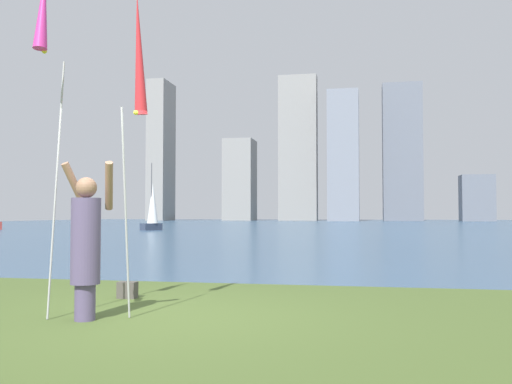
{
  "coord_description": "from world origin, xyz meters",
  "views": [
    {
      "loc": [
        2.39,
        -6.37,
        1.22
      ],
      "look_at": [
        -0.46,
        8.38,
        1.82
      ],
      "focal_mm": 39.25,
      "sensor_mm": 36.0,
      "label": 1
    }
  ],
  "objects_px": {
    "kite_flag_left": "(44,21)",
    "sailboat_4": "(152,208)",
    "kite_flag_right": "(139,59)",
    "bag": "(127,290)",
    "person": "(86,242)"
  },
  "relations": [
    {
      "from": "person",
      "to": "kite_flag_right",
      "type": "height_order",
      "value": "kite_flag_right"
    },
    {
      "from": "person",
      "to": "bag",
      "type": "relative_size",
      "value": 6.88
    },
    {
      "from": "sailboat_4",
      "to": "kite_flag_right",
      "type": "bearing_deg",
      "value": -68.82
    },
    {
      "from": "kite_flag_right",
      "to": "bag",
      "type": "distance_m",
      "value": 3.33
    },
    {
      "from": "kite_flag_left",
      "to": "sailboat_4",
      "type": "distance_m",
      "value": 36.86
    },
    {
      "from": "person",
      "to": "kite_flag_left",
      "type": "relative_size",
      "value": 0.45
    },
    {
      "from": "kite_flag_right",
      "to": "bag",
      "type": "xyz_separation_m",
      "value": [
        -0.67,
        1.25,
        -3.01
      ]
    },
    {
      "from": "person",
      "to": "bag",
      "type": "xyz_separation_m",
      "value": [
        -0.22,
        1.67,
        -0.78
      ]
    },
    {
      "from": "person",
      "to": "kite_flag_right",
      "type": "xyz_separation_m",
      "value": [
        0.44,
        0.43,
        2.23
      ]
    },
    {
      "from": "kite_flag_left",
      "to": "sailboat_4",
      "type": "relative_size",
      "value": 0.79
    },
    {
      "from": "bag",
      "to": "sailboat_4",
      "type": "bearing_deg",
      "value": 110.9
    },
    {
      "from": "kite_flag_right",
      "to": "bag",
      "type": "relative_size",
      "value": 14.81
    },
    {
      "from": "kite_flag_right",
      "to": "sailboat_4",
      "type": "relative_size",
      "value": 0.77
    },
    {
      "from": "person",
      "to": "bag",
      "type": "bearing_deg",
      "value": 102.9
    },
    {
      "from": "person",
      "to": "kite_flag_left",
      "type": "height_order",
      "value": "kite_flag_left"
    }
  ]
}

